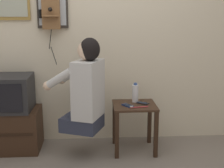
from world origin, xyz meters
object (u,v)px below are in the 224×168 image
Objects in this scene: television at (5,93)px; water_bottle at (135,93)px; wall_phone_antique at (51,12)px; toothbrush at (138,107)px; cell_phone_held at (128,105)px; cell_phone_spare at (143,103)px; person at (85,88)px.

television is 2.59× the size of water_bottle.
wall_phone_antique is 4.09× the size of toothbrush.
television is at bearing -157.39° from wall_phone_antique.
wall_phone_antique reaches higher than television.
water_bottle is 1.11× the size of toothbrush.
cell_phone_held is (0.78, -0.34, -0.93)m from wall_phone_antique.
cell_phone_spare is 0.65× the size of water_bottle.
toothbrush is at bearing -89.65° from water_bottle.
television is 0.70× the size of wall_phone_antique.
television is at bearing -179.64° from water_bottle.
person is 6.78× the size of cell_phone_spare.
water_bottle is at bearing 22.86° from cell_phone_held.
water_bottle is at bearing 0.36° from television.
water_bottle is at bearing -12.32° from wall_phone_antique.
cell_phone_spare is (0.59, 0.15, -0.20)m from person.
wall_phone_antique is at bearing 122.88° from cell_phone_held.
television reaches higher than toothbrush.
cell_phone_spare is (0.17, 0.07, 0.00)m from cell_phone_held.
television reaches higher than cell_phone_held.
toothbrush is at bearing -66.93° from person.
water_bottle is (0.10, 0.15, 0.09)m from cell_phone_held.
person is 1.71× the size of television.
water_bottle is at bearing -45.04° from person.
cell_phone_held is 0.18m from cell_phone_spare.
wall_phone_antique is 1.34m from toothbrush.
wall_phone_antique reaches higher than cell_phone_held.
water_bottle is at bearing 80.53° from cell_phone_spare.
television reaches higher than water_bottle.
person reaches higher than cell_phone_spare.
cell_phone_held is at bearing -57.95° from person.
toothbrush is (0.00, -0.21, -0.09)m from water_bottle.
person is 0.86m from television.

